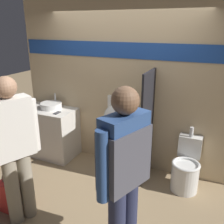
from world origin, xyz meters
TOP-DOWN VIEW (x-y plane):
  - ground_plane at (0.00, 0.00)m, footprint 16.00×16.00m
  - display_wall at (0.00, 0.60)m, footprint 3.72×0.07m
  - sink_counter at (-1.31, 0.28)m, footprint 0.99×0.58m
  - sink_basin at (-1.26, 0.34)m, footprint 0.38×0.38m
  - cell_phone at (-1.02, 0.17)m, footprint 0.07×0.14m
  - divider_near_counter at (0.52, 0.28)m, footprint 0.03×0.59m
  - urinal_near_counter at (-0.10, 0.44)m, footprint 0.33×0.28m
  - toilet at (1.14, 0.25)m, footprint 0.40×0.57m
  - person_in_vest at (0.75, -1.23)m, footprint 0.38×0.61m
  - person_with_lanyard at (-0.59, -1.21)m, footprint 0.36×0.58m
  - shopping_bag at (-0.82, -1.18)m, footprint 0.30×0.17m

SIDE VIEW (x-z plane):
  - ground_plane at x=0.00m, z-range 0.00..0.00m
  - shopping_bag at x=-0.82m, z-range -0.06..0.48m
  - toilet at x=1.14m, z-range -0.14..0.74m
  - sink_counter at x=-1.31m, z-range 0.00..0.88m
  - urinal_near_counter at x=-0.10m, z-range 0.21..1.44m
  - divider_near_counter at x=0.52m, z-range 0.00..1.69m
  - cell_phone at x=-1.02m, z-range 0.88..0.90m
  - sink_basin at x=-1.26m, z-range 0.81..1.06m
  - person_with_lanyard at x=-0.59m, z-range 0.09..1.89m
  - person_in_vest at x=0.75m, z-range 0.15..1.97m
  - display_wall at x=0.00m, z-range 0.01..2.71m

